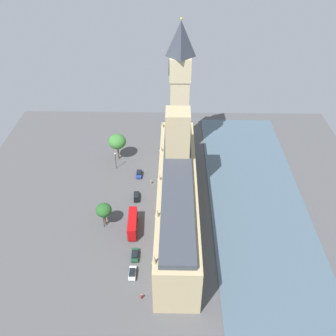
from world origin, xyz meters
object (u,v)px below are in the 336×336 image
object	(u,v)px
parliament_building	(177,192)
car_white_midblock	(132,273)
car_dark_green_trailing	(135,255)
pedestrian_opposite_hall	(141,297)
car_black_corner	(136,196)
plane_tree_kerbside	(117,142)
car_blue_near_tower	(139,174)
pedestrian_leading	(151,182)
clock_tower	(180,88)
double_decker_bus_under_trees	(133,223)
plane_tree_far_end	(104,210)
street_lamp_by_river_gate	(103,215)
street_lamp_slot_10	(115,158)

from	to	relation	value
parliament_building	car_white_midblock	world-z (taller)	parliament_building
car_dark_green_trailing	pedestrian_opposite_hall	size ratio (longest dim) A/B	2.83
car_dark_green_trailing	car_white_midblock	world-z (taller)	same
car_black_corner	plane_tree_kerbside	size ratio (longest dim) A/B	0.47
car_blue_near_tower	pedestrian_leading	bearing A→B (deg)	135.48
clock_tower	pedestrian_leading	world-z (taller)	clock_tower
parliament_building	car_dark_green_trailing	distance (m)	22.97
double_decker_bus_under_trees	plane_tree_far_end	bearing A→B (deg)	-16.68
pedestrian_leading	street_lamp_by_river_gate	world-z (taller)	street_lamp_by_river_gate
double_decker_bus_under_trees	pedestrian_opposite_hall	bearing A→B (deg)	97.94
car_blue_near_tower	street_lamp_by_river_gate	xyz separation A→B (m)	(8.50, 25.69, 3.94)
plane_tree_far_end	plane_tree_kerbside	xyz separation A→B (m)	(0.36, -35.28, 1.84)
clock_tower	street_lamp_slot_10	bearing A→B (deg)	31.15
clock_tower	street_lamp_slot_10	size ratio (longest dim) A/B	7.38
car_white_midblock	pedestrian_opposite_hall	distance (m)	7.60
pedestrian_opposite_hall	street_lamp_slot_10	xyz separation A→B (m)	(13.53, -54.88, 3.93)
clock_tower	pedestrian_leading	xyz separation A→B (m)	(9.75, 22.85, -25.15)
plane_tree_kerbside	street_lamp_slot_10	world-z (taller)	plane_tree_kerbside
car_dark_green_trailing	parliament_building	bearing A→B (deg)	55.17
plane_tree_kerbside	clock_tower	bearing A→B (deg)	-161.47
clock_tower	pedestrian_opposite_hall	bearing A→B (deg)	82.06
car_blue_near_tower	plane_tree_far_end	bearing A→B (deg)	70.92
clock_tower	car_black_corner	world-z (taller)	clock_tower
parliament_building	car_black_corner	xyz separation A→B (m)	(13.38, -6.68, -7.92)
car_blue_near_tower	street_lamp_by_river_gate	world-z (taller)	street_lamp_by_river_gate
street_lamp_by_river_gate	car_white_midblock	bearing A→B (deg)	120.11
car_white_midblock	plane_tree_far_end	distance (m)	21.95
car_black_corner	double_decker_bus_under_trees	size ratio (longest dim) A/B	0.46
car_dark_green_trailing	plane_tree_far_end	xyz separation A→B (m)	(10.19, -12.68, 4.92)
car_black_corner	car_dark_green_trailing	xyz separation A→B (m)	(-1.70, 24.81, 0.00)
parliament_building	clock_tower	world-z (taller)	clock_tower
car_white_midblock	pedestrian_opposite_hall	world-z (taller)	car_white_midblock
car_white_midblock	car_blue_near_tower	bearing A→B (deg)	91.58
clock_tower	plane_tree_kerbside	bearing A→B (deg)	18.53
clock_tower	car_blue_near_tower	distance (m)	34.18
car_dark_green_trailing	pedestrian_leading	xyz separation A→B (m)	(-2.70, -32.82, -0.17)
clock_tower	plane_tree_far_end	bearing A→B (deg)	62.22
double_decker_bus_under_trees	pedestrian_leading	xyz separation A→B (m)	(-4.26, -22.30, -1.91)
parliament_building	clock_tower	bearing A→B (deg)	-91.19
clock_tower	plane_tree_kerbside	world-z (taller)	clock_tower
clock_tower	pedestrian_opposite_hall	size ratio (longest dim) A/B	29.70
car_white_midblock	plane_tree_kerbside	size ratio (longest dim) A/B	0.42
car_black_corner	street_lamp_by_river_gate	size ratio (longest dim) A/B	0.70
plane_tree_kerbside	plane_tree_far_end	bearing A→B (deg)	90.59
pedestrian_leading	plane_tree_far_end	distance (m)	24.45
car_black_corner	pedestrian_leading	size ratio (longest dim) A/B	3.06
parliament_building	plane_tree_far_end	distance (m)	22.74
car_black_corner	plane_tree_kerbside	bearing A→B (deg)	105.73
parliament_building	pedestrian_opposite_hall	world-z (taller)	parliament_building
car_white_midblock	street_lamp_slot_10	size ratio (longest dim) A/B	0.64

